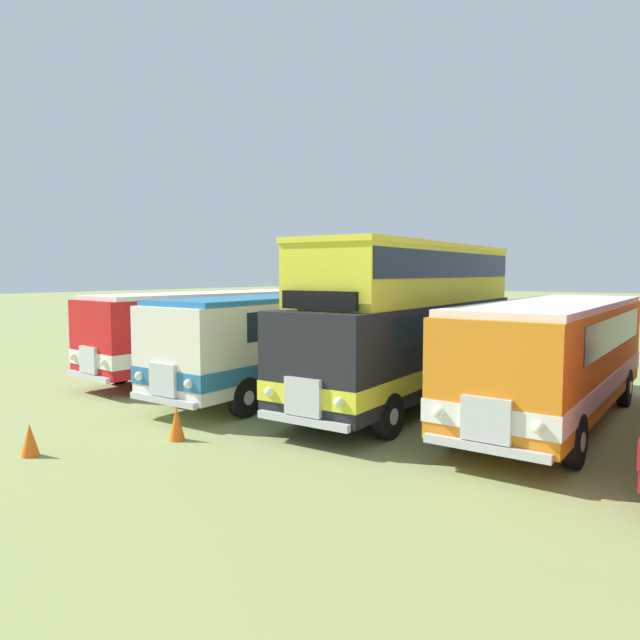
# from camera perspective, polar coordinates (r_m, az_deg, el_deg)

# --- Properties ---
(ground_plane) EXTENTS (200.00, 200.00, 0.00)m
(ground_plane) POSITION_cam_1_polar(r_m,az_deg,el_deg) (15.57, 21.94, -9.37)
(ground_plane) COLOR #8C9956
(bus_first_in_row) EXTENTS (3.12, 10.92, 2.99)m
(bus_first_in_row) POSITION_cam_1_polar(r_m,az_deg,el_deg) (21.53, -9.07, -0.52)
(bus_first_in_row) COLOR red
(bus_first_in_row) RESTS_ON ground
(bus_second_in_row) EXTENTS (3.00, 11.29, 2.99)m
(bus_second_in_row) POSITION_cam_1_polar(r_m,az_deg,el_deg) (18.57, -1.86, -1.29)
(bus_second_in_row) COLOR silver
(bus_second_in_row) RESTS_ON ground
(bus_third_in_row) EXTENTS (3.11, 10.42, 4.49)m
(bus_third_in_row) POSITION_cam_1_polar(r_m,az_deg,el_deg) (16.48, 8.97, 0.38)
(bus_third_in_row) COLOR black
(bus_third_in_row) RESTS_ON ground
(bus_fourth_in_row) EXTENTS (2.87, 9.93, 2.99)m
(bus_fourth_in_row) POSITION_cam_1_polar(r_m,az_deg,el_deg) (15.32, 22.22, -2.94)
(bus_fourth_in_row) COLOR orange
(bus_fourth_in_row) RESTS_ON ground
(cone_near_end) EXTENTS (0.36, 0.36, 0.75)m
(cone_near_end) POSITION_cam_1_polar(r_m,az_deg,el_deg) (13.33, -13.94, -9.87)
(cone_near_end) COLOR orange
(cone_near_end) RESTS_ON ground
(cone_mid_row) EXTENTS (0.36, 0.36, 0.67)m
(cone_mid_row) POSITION_cam_1_polar(r_m,az_deg,el_deg) (13.25, -26.67, -10.50)
(cone_mid_row) COLOR orange
(cone_mid_row) RESTS_ON ground
(rope_fence_line) EXTENTS (29.32, 0.08, 1.05)m
(rope_fence_line) POSITION_cam_1_polar(r_m,az_deg,el_deg) (25.41, 28.20, -2.62)
(rope_fence_line) COLOR #8C704C
(rope_fence_line) RESTS_ON ground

